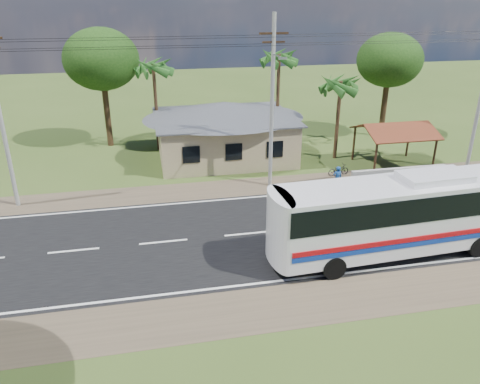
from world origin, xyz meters
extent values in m
plane|color=#344B1B|center=(0.00, 0.00, 0.00)|extent=(120.00, 120.00, 0.00)
cube|color=black|center=(0.00, 0.00, 0.01)|extent=(120.00, 10.00, 0.02)
cube|color=brown|center=(0.00, 6.50, 0.01)|extent=(120.00, 3.00, 0.01)
cube|color=brown|center=(0.00, -6.50, 0.01)|extent=(120.00, 3.00, 0.01)
cube|color=silver|center=(0.00, 4.70, 0.03)|extent=(120.00, 0.15, 0.01)
cube|color=silver|center=(0.00, -4.70, 0.03)|extent=(120.00, 0.15, 0.01)
cube|color=silver|center=(0.00, 0.00, 0.03)|extent=(120.00, 0.15, 0.01)
cube|color=tan|center=(1.00, 13.00, 1.60)|extent=(10.00, 8.00, 3.20)
cube|color=#4C4F54|center=(1.00, 13.00, 3.25)|extent=(10.60, 8.60, 0.10)
pyramid|color=#4C4F54|center=(1.00, 13.00, 4.40)|extent=(12.40, 10.00, 1.20)
cube|color=black|center=(-2.00, 8.98, 1.70)|extent=(1.20, 0.08, 1.20)
cube|color=black|center=(1.00, 8.98, 1.70)|extent=(1.20, 0.08, 1.20)
cube|color=black|center=(4.00, 8.98, 1.70)|extent=(1.20, 0.08, 1.20)
cylinder|color=#382214|center=(10.70, 6.70, 1.30)|extent=(0.16, 0.16, 2.60)
cylinder|color=#382214|center=(10.70, 10.30, 1.30)|extent=(0.16, 0.16, 2.60)
cylinder|color=#382214|center=(15.30, 6.70, 1.30)|extent=(0.16, 0.16, 2.60)
cylinder|color=#382214|center=(15.30, 10.30, 1.30)|extent=(0.16, 0.16, 2.60)
cube|color=maroon|center=(13.00, 7.40, 2.90)|extent=(5.20, 2.28, 0.90)
cube|color=maroon|center=(13.00, 9.60, 2.90)|extent=(5.20, 2.28, 0.90)
cube|color=#382214|center=(13.00, 8.50, 3.25)|extent=(5.20, 0.12, 0.12)
cube|color=#9E9E99|center=(12.00, 5.60, 0.45)|extent=(7.00, 0.30, 0.90)
cylinder|color=#9E9E99|center=(-13.00, 6.50, 5.50)|extent=(0.26, 0.26, 11.00)
cylinder|color=#9E9E99|center=(3.00, 6.50, 5.50)|extent=(0.26, 0.26, 11.00)
cube|color=#382214|center=(3.00, 6.50, 9.80)|extent=(1.80, 0.12, 0.12)
cube|color=#382214|center=(3.00, 6.50, 9.30)|extent=(1.40, 0.10, 0.10)
cylinder|color=gray|center=(3.00, 5.50, 8.60)|extent=(0.08, 2.00, 0.08)
cube|color=gray|center=(3.00, 4.50, 8.60)|extent=(0.50, 0.18, 0.12)
cylinder|color=black|center=(-5.00, 6.50, 9.60)|extent=(16.00, 0.02, 0.02)
cylinder|color=black|center=(10.50, 6.50, 9.60)|extent=(15.00, 0.02, 0.02)
cylinder|color=#47301E|center=(9.50, 11.00, 3.00)|extent=(0.28, 0.28, 6.00)
cylinder|color=#47301E|center=(6.00, 15.50, 3.75)|extent=(0.28, 0.28, 7.50)
cylinder|color=#47301E|center=(-4.00, 16.00, 3.50)|extent=(0.28, 0.28, 7.00)
cylinder|color=#47301E|center=(-8.00, 18.00, 2.97)|extent=(0.50, 0.50, 5.95)
ellipsoid|color=#17350E|center=(-8.00, 18.00, 7.15)|extent=(6.00, 6.00, 4.92)
cylinder|color=#47301E|center=(16.00, 16.00, 2.80)|extent=(0.50, 0.50, 5.60)
ellipsoid|color=#17350E|center=(16.00, 16.00, 6.72)|extent=(5.60, 5.60, 4.59)
cube|color=silver|center=(7.27, -3.44, 2.15)|extent=(13.34, 3.40, 3.31)
cube|color=black|center=(7.27, -3.44, 2.98)|extent=(13.40, 3.47, 1.21)
cube|color=black|center=(0.67, -3.76, 2.59)|extent=(0.26, 2.54, 1.98)
cube|color=#A1090F|center=(7.34, -4.83, 1.54)|extent=(12.99, 0.68, 0.24)
cube|color=navy|center=(7.34, -4.83, 1.27)|extent=(12.99, 0.68, 0.24)
cube|color=silver|center=(8.37, -3.38, 3.97)|extent=(3.39, 1.92, 0.33)
cylinder|color=black|center=(2.93, -4.92, 0.55)|extent=(1.12, 0.44, 1.10)
cylinder|color=black|center=(2.81, -2.38, 0.55)|extent=(1.12, 0.44, 1.10)
cylinder|color=black|center=(10.64, -4.54, 0.55)|extent=(1.12, 0.44, 1.10)
cylinder|color=black|center=(10.51, -2.01, 0.55)|extent=(1.12, 0.44, 1.10)
cylinder|color=black|center=(11.83, -1.94, 0.55)|extent=(1.12, 0.44, 1.10)
imported|color=black|center=(8.27, 7.33, 0.41)|extent=(1.64, 0.74, 0.83)
imported|color=#1A4990|center=(7.11, 4.83, 0.83)|extent=(0.63, 0.43, 1.65)
camera|label=1|loc=(-4.90, -21.83, 12.03)|focal=35.00mm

